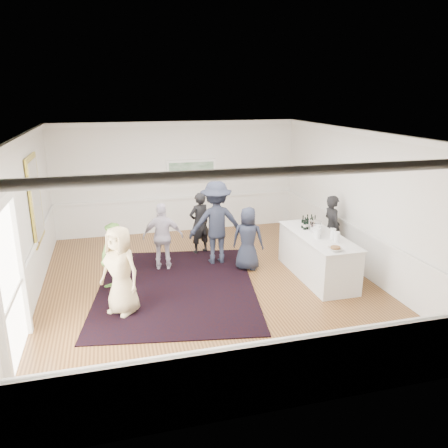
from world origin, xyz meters
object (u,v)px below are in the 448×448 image
object	(u,v)px
serving_table	(317,256)
bartender	(332,228)
guest_green	(116,258)
guest_tan	(120,271)
guest_dark_a	(216,223)
ice_bucket	(315,227)
guest_dark_b	(199,223)
guest_navy	(248,239)
nut_bowl	(335,249)
guest_lilac	(163,237)

from	to	relation	value
serving_table	bartender	bearing A→B (deg)	46.88
guest_green	bartender	bearing A→B (deg)	53.75
guest_tan	guest_dark_a	bearing A→B (deg)	83.66
serving_table	ice_bucket	bearing A→B (deg)	82.83
guest_dark_b	guest_tan	bearing A→B (deg)	32.40
bartender	guest_green	bearing A→B (deg)	95.10
guest_green	guest_navy	size ratio (longest dim) A/B	0.99
serving_table	guest_green	xyz separation A→B (m)	(-4.33, 0.35, 0.24)
guest_dark_b	nut_bowl	world-z (taller)	guest_dark_b
ice_bucket	bartender	bearing A→B (deg)	38.21
nut_bowl	bartender	bearing A→B (deg)	63.41
guest_green	ice_bucket	world-z (taller)	guest_green
guest_dark_a	guest_dark_b	bearing A→B (deg)	-69.72
bartender	guest_lilac	bearing A→B (deg)	82.70
guest_dark_a	ice_bucket	distance (m)	2.31
guest_navy	nut_bowl	distance (m)	2.19
serving_table	ice_bucket	distance (m)	0.65
guest_green	ice_bucket	distance (m)	4.37
guest_dark_a	nut_bowl	xyz separation A→B (m)	(1.83, -2.38, 0.02)
guest_tan	guest_dark_b	xyz separation A→B (m)	(2.06, 2.77, -0.05)
guest_tan	guest_lilac	xyz separation A→B (m)	(1.02, 1.92, -0.05)
guest_lilac	guest_green	bearing A→B (deg)	52.25
guest_dark_a	ice_bucket	xyz separation A→B (m)	(1.99, -1.16, 0.10)
serving_table	guest_dark_b	size ratio (longest dim) A/B	1.53
guest_tan	guest_navy	world-z (taller)	guest_tan
serving_table	guest_dark_b	xyz separation A→B (m)	(-2.21, 2.17, 0.30)
serving_table	guest_navy	world-z (taller)	guest_navy
guest_tan	nut_bowl	world-z (taller)	guest_tan
bartender	guest_dark_b	distance (m)	3.27
guest_tan	guest_green	distance (m)	0.95
guest_green	guest_dark_a	world-z (taller)	guest_dark_a
guest_navy	guest_green	bearing A→B (deg)	36.88
guest_navy	ice_bucket	size ratio (longest dim) A/B	5.70
guest_tan	ice_bucket	distance (m)	4.38
guest_navy	guest_tan	bearing A→B (deg)	53.75
guest_lilac	nut_bowl	bearing A→B (deg)	153.83
bartender	guest_green	distance (m)	5.13
guest_navy	bartender	bearing A→B (deg)	-151.85
bartender	guest_lilac	size ratio (longest dim) A/B	1.03
bartender	guest_tan	bearing A→B (deg)	105.46
guest_green	guest_dark_a	size ratio (longest dim) A/B	0.73
guest_lilac	ice_bucket	size ratio (longest dim) A/B	6.07
bartender	guest_dark_b	world-z (taller)	bartender
guest_dark_a	guest_navy	bearing A→B (deg)	138.47
guest_dark_a	guest_lilac	bearing A→B (deg)	6.08
guest_tan	guest_lilac	bearing A→B (deg)	104.63
bartender	nut_bowl	size ratio (longest dim) A/B	5.74
guest_green	guest_dark_b	xyz separation A→B (m)	(2.12, 1.83, 0.06)
serving_table	guest_tan	world-z (taller)	guest_tan
guest_tan	guest_green	bearing A→B (deg)	136.69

